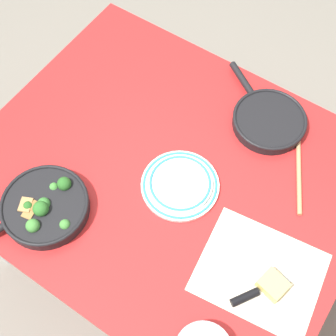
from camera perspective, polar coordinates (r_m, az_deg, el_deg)
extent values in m
plane|color=slate|center=(2.18, 0.00, -9.42)|extent=(14.00, 14.00, 0.00)
cube|color=red|center=(1.53, 0.00, -0.63)|extent=(1.24, 1.02, 0.03)
cylinder|color=#BCBCC1|center=(2.23, -5.65, 10.70)|extent=(0.05, 0.05, 0.69)
cylinder|color=black|center=(1.48, -14.69, -4.61)|extent=(0.27, 0.27, 0.04)
torus|color=black|center=(1.47, -14.87, -4.27)|extent=(0.27, 0.27, 0.01)
cylinder|color=#205218|center=(1.50, -12.34, -2.36)|extent=(0.02, 0.02, 0.02)
sphere|color=#286023|center=(1.47, -12.54, -1.88)|extent=(0.04, 0.04, 0.04)
cylinder|color=#205218|center=(1.50, -16.48, -4.82)|extent=(0.01, 0.01, 0.02)
sphere|color=#286023|center=(1.48, -16.68, -4.50)|extent=(0.03, 0.03, 0.03)
cylinder|color=#245B1C|center=(1.48, -14.98, -5.27)|extent=(0.02, 0.02, 0.03)
sphere|color=#2D6B28|center=(1.45, -15.25, -4.80)|extent=(0.05, 0.05, 0.05)
cylinder|color=#2C6823|center=(1.49, -14.68, -4.62)|extent=(0.01, 0.01, 0.02)
sphere|color=#387A33|center=(1.46, -14.90, -4.23)|extent=(0.04, 0.04, 0.04)
cylinder|color=#357027|center=(1.46, -15.91, -7.16)|extent=(0.01, 0.01, 0.02)
sphere|color=#428438|center=(1.44, -16.16, -6.77)|extent=(0.04, 0.04, 0.04)
cylinder|color=#357027|center=(1.51, -13.58, -2.59)|extent=(0.01, 0.01, 0.02)
sphere|color=#428438|center=(1.49, -13.72, -2.28)|extent=(0.03, 0.03, 0.03)
cylinder|color=#357027|center=(1.45, -12.30, -7.07)|extent=(0.01, 0.01, 0.02)
sphere|color=#428438|center=(1.43, -12.46, -6.76)|extent=(0.03, 0.03, 0.03)
cube|color=#AD7F4C|center=(1.51, -13.06, -1.79)|extent=(0.04, 0.04, 0.03)
cube|color=#9E703D|center=(1.51, -16.22, -2.99)|extent=(0.04, 0.04, 0.03)
cube|color=#9E703D|center=(1.48, -16.41, -5.42)|extent=(0.04, 0.05, 0.04)
cube|color=olive|center=(1.48, -15.52, -4.93)|extent=(0.05, 0.04, 0.04)
cube|color=#AD7F4C|center=(1.49, -16.81, -4.56)|extent=(0.05, 0.06, 0.04)
cylinder|color=black|center=(1.63, 12.20, 5.54)|extent=(0.25, 0.25, 0.04)
torus|color=black|center=(1.62, 12.32, 5.90)|extent=(0.25, 0.25, 0.01)
cylinder|color=black|center=(1.72, 9.00, 10.72)|extent=(0.14, 0.10, 0.02)
cylinder|color=#DBC156|center=(1.63, 12.20, 5.55)|extent=(0.20, 0.20, 0.02)
cylinder|color=tan|center=(1.57, 15.66, -0.32)|extent=(0.15, 0.28, 0.02)
ellipsoid|color=tan|center=(1.66, 15.57, 5.04)|extent=(0.06, 0.08, 0.02)
cube|color=beige|center=(1.41, 11.12, -12.36)|extent=(0.38, 0.33, 0.00)
cube|color=silver|center=(1.42, 13.55, -13.29)|extent=(0.10, 0.14, 0.01)
cylinder|color=black|center=(1.38, 9.35, -15.28)|extent=(0.07, 0.08, 0.02)
cube|color=#EACC66|center=(1.39, 12.65, -13.74)|extent=(0.09, 0.08, 0.04)
cylinder|color=silver|center=(1.49, 1.49, -2.11)|extent=(0.25, 0.25, 0.01)
torus|color=teal|center=(1.48, 1.49, -2.01)|extent=(0.24, 0.24, 0.01)
cylinder|color=silver|center=(1.48, 1.50, -1.90)|extent=(0.20, 0.20, 0.01)
torus|color=teal|center=(1.47, 1.50, -1.80)|extent=(0.20, 0.20, 0.01)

